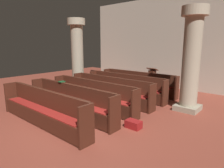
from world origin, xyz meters
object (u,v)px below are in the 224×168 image
at_px(pillar_far_side, 77,54).
at_px(kneeler_box_red, 133,124).
at_px(hymn_book, 62,82).
at_px(pew_row_0, 138,82).
at_px(pew_row_5, 42,107).
at_px(pew_row_3, 92,94).
at_px(lectern, 152,81).
at_px(pillar_aisle_side, 191,58).
at_px(pew_row_4, 70,100).
at_px(pew_row_1, 125,85).
at_px(pew_row_2, 110,89).

bearing_deg(pillar_far_side, kneeler_box_red, -23.33).
bearing_deg(pillar_far_side, hymn_book, -50.08).
height_order(pillar_far_side, hymn_book, pillar_far_side).
height_order(pew_row_0, pew_row_5, same).
xyz_separation_m(pew_row_0, kneeler_box_red, (2.06, -3.32, -0.39)).
height_order(pew_row_3, pew_row_5, same).
bearing_deg(pew_row_5, pew_row_0, 90.00).
distance_m(pillar_far_side, lectern, 3.82).
bearing_deg(pillar_aisle_side, pew_row_3, -143.82).
xyz_separation_m(lectern, hymn_book, (-0.85, -4.59, 0.51)).
height_order(pew_row_0, hymn_book, hymn_book).
bearing_deg(pew_row_4, pew_row_3, 90.00).
relative_size(pew_row_1, lectern, 3.44).
bearing_deg(pew_row_2, pew_row_5, -90.00).
xyz_separation_m(pew_row_2, pew_row_5, (0.00, -2.86, 0.00)).
xyz_separation_m(pew_row_1, pew_row_4, (0.00, -2.86, 0.00)).
relative_size(pew_row_2, pew_row_5, 1.00).
bearing_deg(lectern, pew_row_4, -92.39).
xyz_separation_m(pillar_aisle_side, kneeler_box_red, (-0.57, -2.39, -1.65)).
relative_size(pew_row_3, kneeler_box_red, 8.98).
distance_m(pew_row_0, pew_row_5, 4.76).
relative_size(pew_row_2, pillar_far_side, 1.11).
height_order(pew_row_4, pew_row_5, same).
bearing_deg(pew_row_0, pew_row_2, -90.00).
xyz_separation_m(pillar_aisle_side, hymn_book, (-3.29, -2.70, -0.78)).
distance_m(pew_row_5, lectern, 5.73).
bearing_deg(pew_row_4, pew_row_0, 90.00).
height_order(pew_row_0, pew_row_4, same).
xyz_separation_m(pew_row_5, hymn_book, (-0.65, 1.14, 0.47)).
bearing_deg(pillar_aisle_side, kneeler_box_red, -103.42).
relative_size(pew_row_0, hymn_book, 19.68).
bearing_deg(pew_row_1, lectern, 84.05).
distance_m(pillar_aisle_side, pillar_far_side, 5.23).
distance_m(pew_row_1, kneeler_box_red, 3.17).
xyz_separation_m(pew_row_3, pillar_aisle_side, (2.64, 1.93, 1.25)).
relative_size(pew_row_5, hymn_book, 19.68).
xyz_separation_m(pew_row_0, pillar_aisle_side, (2.64, -0.93, 1.25)).
relative_size(pew_row_0, pew_row_1, 1.00).
bearing_deg(pew_row_4, pew_row_5, -90.00).
xyz_separation_m(pew_row_4, pillar_far_side, (-2.59, 2.49, 1.25)).
height_order(pew_row_1, pew_row_2, same).
bearing_deg(pew_row_2, pew_row_0, 90.00).
relative_size(pew_row_5, pillar_aisle_side, 1.11).
xyz_separation_m(lectern, kneeler_box_red, (1.86, -4.28, -0.35)).
bearing_deg(pew_row_3, lectern, 87.01).
bearing_deg(pew_row_0, pew_row_3, -90.00).
relative_size(pew_row_2, pew_row_3, 1.00).
relative_size(pew_row_0, kneeler_box_red, 8.98).
relative_size(pew_row_0, pillar_aisle_side, 1.11).
relative_size(hymn_book, kneeler_box_red, 0.46).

